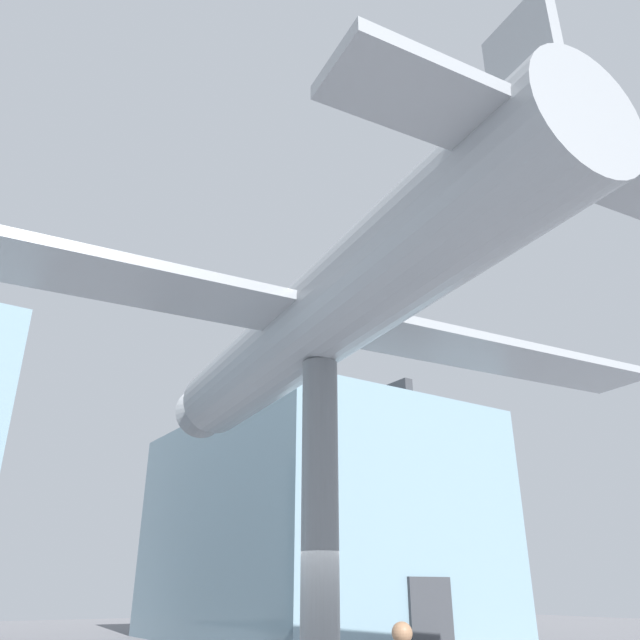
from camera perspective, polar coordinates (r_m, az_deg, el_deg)
name	(u,v)px	position (r m, az deg, el deg)	size (l,w,h in m)	color
glass_pavilion_right	(312,528)	(28.19, -0.74, -18.48)	(10.32, 14.23, 9.25)	#7593A3
support_pylon_central	(320,527)	(10.91, 0.00, -18.39)	(0.63, 0.63, 5.76)	slate
suspended_airplane	(314,324)	(12.06, -0.57, -0.39)	(17.02, 14.40, 3.02)	#93999E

